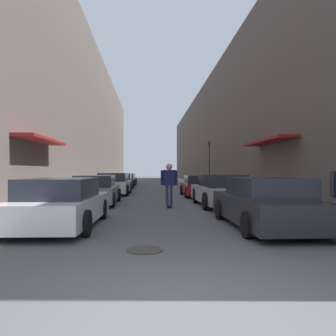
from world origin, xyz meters
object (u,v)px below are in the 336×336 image
Objects in this scene: parked_car_left_5 at (128,179)px; parked_car_left_1 at (96,190)px; manhole_cover at (145,250)px; parked_car_right_2 at (199,186)px; parked_car_left_4 at (126,180)px; skateboarder at (169,180)px; parked_car_left_2 at (114,184)px; parked_car_right_0 at (265,204)px; parked_car_left_0 at (61,204)px; parked_car_left_3 at (121,182)px; parked_car_right_1 at (221,191)px; traffic_light at (209,160)px.

parked_car_left_1 is at bearing -90.02° from parked_car_left_5.
parked_car_right_2 is at bearing 76.77° from manhole_cover.
skateboarder is (3.08, -19.66, 0.54)m from parked_car_left_4.
manhole_cover is at bearing -81.77° from parked_car_left_2.
parked_car_left_5 is 2.23× the size of skateboarder.
skateboarder is (-2.19, -5.95, 0.54)m from parked_car_right_2.
parked_car_left_0 is at bearing 176.21° from parked_car_right_0.
parked_car_left_1 is 12.00m from parked_car_left_3.
parked_car_right_1 is at bearing 9.47° from skateboarder.
parked_car_right_1 is at bearing 41.91° from parked_car_left_0.
parked_car_left_3 is 14.22m from parked_car_right_1.
skateboarder reaches higher than parked_car_left_4.
parked_car_left_1 reaches higher than manhole_cover.
skateboarder is at bearing 82.75° from manhole_cover.
parked_car_left_0 is 5.52m from parked_car_right_0.
parked_car_left_2 is 1.01× the size of parked_car_right_1.
parked_car_right_0 is at bearing -65.09° from skateboarder.
skateboarder is (3.23, 4.56, 0.50)m from parked_car_left_0.
parked_car_left_3 is (0.16, 12.00, 0.01)m from parked_car_left_1.
traffic_light is (1.86, 12.62, 1.79)m from parked_car_right_1.
skateboarder reaches higher than parked_car_left_1.
skateboarder is at bearing -77.12° from parked_car_left_3.
parked_car_left_3 reaches higher than parked_car_right_2.
parked_car_left_5 is 0.92× the size of parked_car_right_2.
parked_car_left_2 is 1.21× the size of traffic_light.
parked_car_left_4 is 1.01× the size of parked_car_right_0.
parked_car_right_1 is (5.50, 4.94, 0.02)m from parked_car_left_0.
parked_car_left_0 is 1.02× the size of parked_car_left_1.
parked_car_right_2 is at bearing 39.05° from parked_car_left_1.
traffic_light reaches higher than parked_car_left_5.
parked_car_left_0 reaches higher than parked_car_left_1.
parked_car_left_0 is 24.22m from parked_car_left_4.
parked_car_right_1 reaches higher than parked_car_right_2.
parked_car_right_2 reaches higher than parked_car_left_5.
skateboarder is 0.48× the size of traffic_light.
parked_car_left_0 reaches higher than parked_car_left_3.
skateboarder reaches higher than parked_car_right_1.
parked_car_left_2 is at bearing 163.30° from parked_car_right_2.
traffic_light is (4.13, 13.00, 1.32)m from skateboarder.
parked_car_left_1 is at bearing -140.95° from parked_car_right_2.
parked_car_left_3 is (0.13, 18.10, 0.00)m from parked_car_left_0.
parked_car_right_0 is 1.03× the size of parked_car_right_1.
parked_car_left_2 is 1.13× the size of parked_car_left_5.
parked_car_left_2 is at bearing 98.23° from manhole_cover.
manhole_cover is (-3.11, -13.25, -0.59)m from parked_car_right_2.
parked_car_left_0 is 1.21× the size of traffic_light.
parked_car_right_1 is at bearing -53.23° from parked_car_left_2.
parked_car_right_0 is at bearing -79.42° from parked_car_left_5.
traffic_light is at bearing 67.27° from parked_car_left_0.
traffic_light is (1.94, 7.05, 1.85)m from parked_car_right_2.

